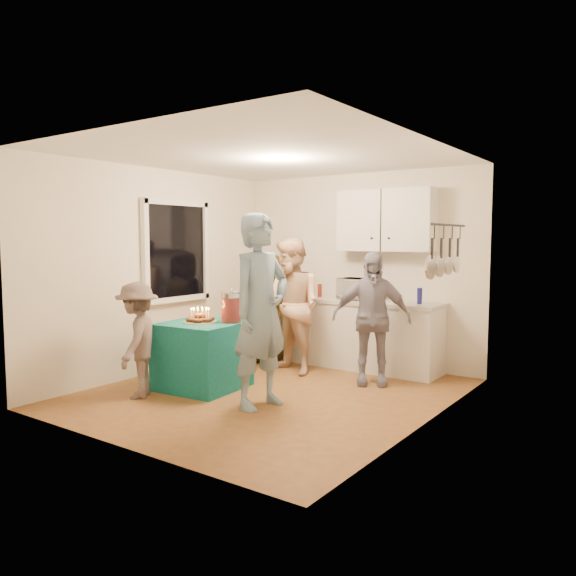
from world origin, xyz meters
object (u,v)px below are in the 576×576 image
Objects in this scene: man_birthday at (261,311)px; woman_back_left at (267,308)px; counter at (359,335)px; microwave at (358,289)px; woman_back_center at (292,306)px; punch_jar at (231,308)px; child_near_left at (137,340)px; woman_back_right at (371,318)px; party_table at (203,355)px.

woman_back_left is at bearing 42.98° from man_birthday.
microwave is at bearing 180.00° from counter.
man_birthday reaches higher than woman_back_center.
punch_jar is 1.00m from woman_back_center.
child_near_left is at bearing -77.97° from woman_back_left.
woman_back_right is at bearing 103.42° from child_near_left.
counter is at bearing 70.31° from woman_back_center.
woman_back_right is (0.54, -0.69, -0.27)m from microwave.
woman_back_center is (0.44, 1.17, 0.48)m from party_table.
microwave is 0.33× the size of woman_back_left.
party_table is at bearing -67.42° from woman_back_left.
woman_back_right is at bearing 19.80° from woman_back_center.
microwave is (-0.01, 0.00, 0.62)m from counter.
party_table is at bearing -111.86° from microwave.
child_near_left is (-0.31, -0.67, 0.25)m from party_table.
party_table is at bearing -144.95° from punch_jar.
woman_back_center is at bearing -123.90° from counter.
counter is 0.62m from microwave.
woman_back_left is at bearing 169.04° from woman_back_center.
punch_jar is 0.20× the size of woman_back_center.
woman_back_left is at bearing 97.07° from party_table.
man_birthday reaches higher than child_near_left.
punch_jar is 0.80m from man_birthday.
party_table is at bearing -116.23° from counter.
counter is 1.12× the size of man_birthday.
microwave is 1.49× the size of punch_jar.
woman_back_right is (0.51, 1.45, -0.20)m from man_birthday.
woman_back_center is at bearing 29.74° from man_birthday.
microwave is 0.91m from woman_back_right.
man_birthday is 1.26× the size of woman_back_right.
woman_back_center is (0.62, -0.29, 0.10)m from woman_back_left.
woman_back_right is at bearing -11.87° from man_birthday.
counter is at bearing 120.38° from child_near_left.
punch_jar is at bearing -54.82° from woman_back_left.
woman_back_left is (-0.18, 1.46, 0.38)m from party_table.
man_birthday is at bearing -137.02° from woman_back_right.
woman_back_center reaches higher than punch_jar.
party_table is 2.50× the size of punch_jar.
child_near_left is (-1.28, -2.64, 0.20)m from counter.
woman_back_center is 1.38× the size of child_near_left.
woman_back_left is 0.89× the size of woman_back_center.
punch_jar is (0.27, 0.19, 0.55)m from party_table.
man_birthday is at bearing -38.94° from woman_back_left.
party_table is 0.54× the size of woman_back_right.
woman_back_right is at bearing 9.19° from woman_back_left.
woman_back_center is at bearing -9.65° from woman_back_left.
punch_jar is at bearing -106.99° from microwave.
woman_back_right is at bearing 40.46° from party_table.
woman_back_center is 2.01m from child_near_left.
microwave is 0.29× the size of woman_back_center.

